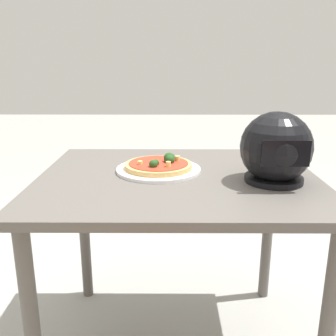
{
  "coord_description": "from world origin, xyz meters",
  "views": [
    {
      "loc": [
        0.03,
        1.33,
        1.17
      ],
      "look_at": [
        0.04,
        -0.03,
        0.78
      ],
      "focal_mm": 40.35,
      "sensor_mm": 36.0,
      "label": 1
    }
  ],
  "objects": [
    {
      "name": "motorcycle_helmet",
      "position": [
        -0.33,
        0.08,
        0.87
      ],
      "size": [
        0.25,
        0.25,
        0.25
      ],
      "color": "black",
      "rests_on": "dining_table"
    },
    {
      "name": "pizza",
      "position": [
        0.07,
        -0.06,
        0.78
      ],
      "size": [
        0.26,
        0.26,
        0.06
      ],
      "color": "tan",
      "rests_on": "pizza_plate"
    },
    {
      "name": "pizza_plate",
      "position": [
        0.07,
        -0.06,
        0.76
      ],
      "size": [
        0.32,
        0.32,
        0.01
      ],
      "primitive_type": "cylinder",
      "color": "white",
      "rests_on": "dining_table"
    },
    {
      "name": "dining_table",
      "position": [
        0.0,
        0.0,
        0.66
      ],
      "size": [
        1.02,
        0.84,
        0.76
      ],
      "color": "#5B5651",
      "rests_on": "ground"
    }
  ]
}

